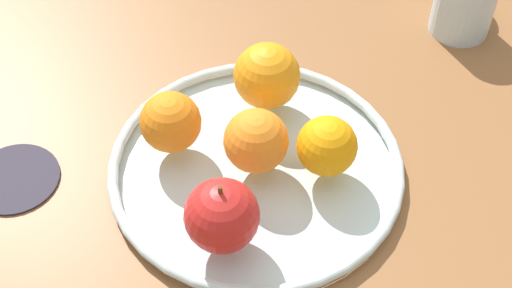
{
  "coord_description": "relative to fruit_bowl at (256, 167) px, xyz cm",
  "views": [
    {
      "loc": [
        -46.78,
        -19.1,
        63.43
      ],
      "look_at": [
        0.0,
        0.0,
        4.8
      ],
      "focal_mm": 51.0,
      "sensor_mm": 36.0,
      "label": 1
    }
  ],
  "objects": [
    {
      "name": "orange_back_left",
      "position": [
        9.31,
        2.46,
        4.74
      ],
      "size": [
        7.72,
        7.72,
        7.72
      ],
      "primitive_type": "sphere",
      "color": "orange",
      "rests_on": "fruit_bowl"
    },
    {
      "name": "orange_back_right",
      "position": [
        -0.91,
        9.67,
        4.28
      ],
      "size": [
        6.79,
        6.79,
        6.79
      ],
      "primitive_type": "sphere",
      "color": "orange",
      "rests_on": "fruit_bowl"
    },
    {
      "name": "apple",
      "position": [
        -10.35,
        -0.64,
        4.65
      ],
      "size": [
        7.52,
        7.52,
        8.32
      ],
      "color": "red",
      "rests_on": "fruit_bowl"
    },
    {
      "name": "fruit_bowl",
      "position": [
        0.0,
        0.0,
        0.0
      ],
      "size": [
        32.68,
        32.68,
        1.8
      ],
      "color": "silver",
      "rests_on": "ground_plane"
    },
    {
      "name": "ambient_mug",
      "position": [
        33.05,
        -15.68,
        3.25
      ],
      "size": [
        11.38,
        7.86,
        8.29
      ],
      "color": "silver",
      "rests_on": "ground_plane"
    },
    {
      "name": "orange_center",
      "position": [
        -0.08,
        -0.07,
        4.39
      ],
      "size": [
        7.02,
        7.02,
        7.02
      ],
      "primitive_type": "sphere",
      "color": "orange",
      "rests_on": "fruit_bowl"
    },
    {
      "name": "ambient_coaster",
      "position": [
        -11.05,
        24.3,
        -0.62
      ],
      "size": [
        9.93,
        9.93,
        0.6
      ],
      "primitive_type": "cylinder",
      "color": "#2A2634",
      "rests_on": "ground_plane"
    },
    {
      "name": "ground_plane",
      "position": [
        0.0,
        0.0,
        -2.92
      ],
      "size": [
        154.33,
        154.33,
        4.0
      ],
      "primitive_type": "cube",
      "color": "brown"
    },
    {
      "name": "orange_front_left",
      "position": [
        2.35,
        -7.15,
        4.16
      ],
      "size": [
        6.55,
        6.55,
        6.55
      ],
      "primitive_type": "sphere",
      "color": "orange",
      "rests_on": "fruit_bowl"
    }
  ]
}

